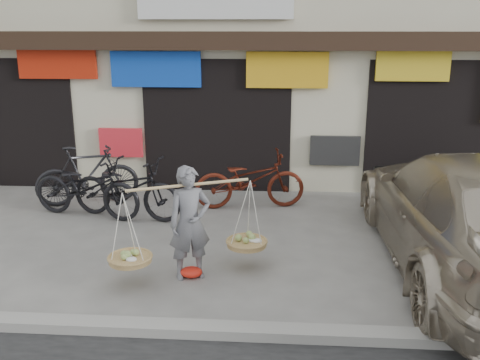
# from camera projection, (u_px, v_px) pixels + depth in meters

# --- Properties ---
(ground) EXTENTS (70.00, 70.00, 0.00)m
(ground) POSITION_uv_depth(u_px,v_px,m) (192.00, 259.00, 7.93)
(ground) COLOR gray
(ground) RESTS_ON ground
(kerb) EXTENTS (70.00, 0.25, 0.12)m
(kerb) POSITION_uv_depth(u_px,v_px,m) (164.00, 328.00, 6.00)
(kerb) COLOR gray
(kerb) RESTS_ON ground
(shophouse_block) EXTENTS (14.00, 6.32, 7.00)m
(shophouse_block) POSITION_uv_depth(u_px,v_px,m) (229.00, 21.00, 13.12)
(shophouse_block) COLOR beige
(shophouse_block) RESTS_ON ground
(street_vendor) EXTENTS (2.06, 1.20, 1.57)m
(street_vendor) POSITION_uv_depth(u_px,v_px,m) (190.00, 228.00, 7.17)
(street_vendor) COLOR slate
(street_vendor) RESTS_ON ground
(bike_0) EXTENTS (2.23, 1.21, 1.11)m
(bike_0) POSITION_uv_depth(u_px,v_px,m) (86.00, 187.00, 9.54)
(bike_0) COLOR black
(bike_0) RESTS_ON ground
(bike_1) EXTENTS (2.00, 1.20, 1.16)m
(bike_1) POSITION_uv_depth(u_px,v_px,m) (87.00, 175.00, 10.22)
(bike_1) COLOR black
(bike_1) RESTS_ON ground
(bike_2) EXTENTS (2.15, 1.05, 1.08)m
(bike_2) POSITION_uv_depth(u_px,v_px,m) (250.00, 180.00, 10.04)
(bike_2) COLOR #4C180D
(bike_2) RESTS_ON ground
(bike_3) EXTENTS (2.23, 1.21, 1.11)m
(bike_3) POSITION_uv_depth(u_px,v_px,m) (126.00, 188.00, 9.49)
(bike_3) COLOR black
(bike_3) RESTS_ON ground
(suv) EXTENTS (2.40, 5.84, 1.69)m
(suv) POSITION_uv_depth(u_px,v_px,m) (472.00, 213.00, 7.37)
(suv) COLOR #B7AA93
(suv) RESTS_ON ground
(red_bag) EXTENTS (0.31, 0.25, 0.14)m
(red_bag) POSITION_uv_depth(u_px,v_px,m) (191.00, 272.00, 7.34)
(red_bag) COLOR red
(red_bag) RESTS_ON ground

